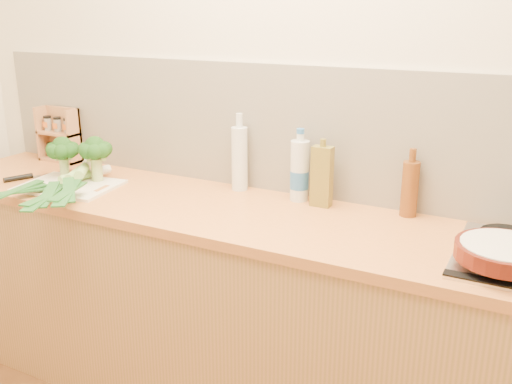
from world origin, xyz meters
TOP-DOWN VIEW (x-y plane):
  - room_shell at (0.00, 1.49)m, footprint 3.50×3.50m
  - counter at (0.00, 1.20)m, footprint 3.20×0.62m
  - chopping_board at (-0.90, 1.11)m, footprint 0.45×0.35m
  - broccoli_left at (-1.00, 1.19)m, footprint 0.15×0.15m
  - broccoli_right at (-0.83, 1.22)m, footprint 0.15×0.15m
  - leek_front at (-0.92, 1.08)m, footprint 0.20×0.66m
  - leek_mid at (-0.86, 1.07)m, footprint 0.32×0.64m
  - leek_back at (-0.81, 1.08)m, footprint 0.40×0.57m
  - chefs_knife at (-1.17, 1.12)m, footprint 0.16×0.31m
  - skillet at (0.89, 1.08)m, footprint 0.42×0.29m
  - spice_rack at (-1.28, 1.44)m, footprint 0.23×0.09m
  - oil_tin at (0.18, 1.39)m, footprint 0.08×0.05m
  - glass_bottle at (-0.22, 1.43)m, footprint 0.07×0.07m
  - amber_bottle at (0.51, 1.44)m, footprint 0.06×0.06m
  - water_bottle at (0.07, 1.42)m, footprint 0.08×0.08m

SIDE VIEW (x-z plane):
  - counter at x=0.00m, z-range 0.00..0.90m
  - chopping_board at x=-0.90m, z-range 0.90..0.91m
  - chefs_knife at x=-1.17m, z-range 0.90..0.92m
  - leek_front at x=-0.92m, z-range 0.91..0.96m
  - leek_mid at x=-0.86m, z-range 0.93..0.97m
  - skillet at x=0.89m, z-range 0.94..0.99m
  - leek_back at x=-0.81m, z-range 0.95..0.99m
  - amber_bottle at x=0.51m, z-range 0.88..1.14m
  - water_bottle at x=0.07m, z-range 0.88..1.16m
  - spice_rack at x=-1.28m, z-range 0.88..1.16m
  - oil_tin at x=0.18m, z-range 0.89..1.16m
  - broccoli_left at x=-1.00m, z-range 0.95..1.14m
  - glass_bottle at x=-0.22m, z-range 0.88..1.21m
  - broccoli_right at x=-0.83m, z-range 0.95..1.15m
  - room_shell at x=0.00m, z-range -0.58..2.92m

